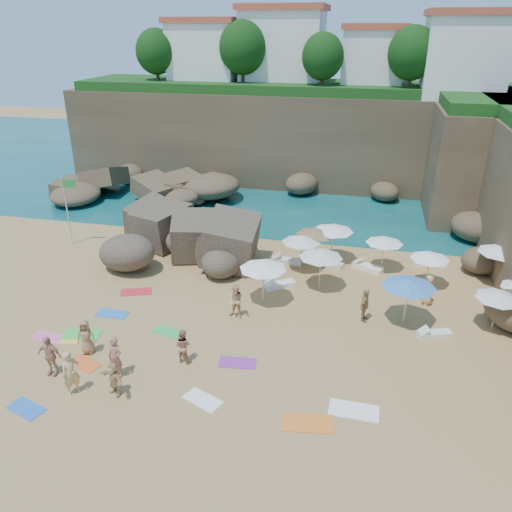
% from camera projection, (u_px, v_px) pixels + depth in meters
% --- Properties ---
extents(ground, '(120.00, 120.00, 0.00)m').
position_uv_depth(ground, '(205.00, 312.00, 25.59)').
color(ground, tan).
rests_on(ground, ground).
extents(seawater, '(120.00, 120.00, 0.00)m').
position_uv_depth(seawater, '(295.00, 166.00, 52.10)').
color(seawater, '#0C4751').
rests_on(seawater, ground).
extents(cliff_back, '(44.00, 8.00, 8.00)m').
position_uv_depth(cliff_back, '(310.00, 138.00, 45.59)').
color(cliff_back, brown).
rests_on(cliff_back, ground).
extents(cliff_corner, '(10.00, 12.00, 8.00)m').
position_uv_depth(cliff_corner, '(497.00, 160.00, 38.13)').
color(cliff_corner, brown).
rests_on(cliff_corner, ground).
extents(rock_promontory, '(12.00, 7.00, 2.00)m').
position_uv_depth(rock_promontory, '(140.00, 200.00, 41.96)').
color(rock_promontory, brown).
rests_on(rock_promontory, ground).
extents(clifftop_buildings, '(28.48, 9.48, 7.00)m').
position_uv_depth(clifftop_buildings, '(326.00, 52.00, 43.05)').
color(clifftop_buildings, white).
rests_on(clifftop_buildings, cliff_back).
extents(clifftop_trees, '(35.60, 23.82, 4.40)m').
position_uv_depth(clifftop_trees, '(342.00, 56.00, 37.13)').
color(clifftop_trees, '#11380F').
rests_on(clifftop_trees, ground).
extents(marina_masts, '(3.10, 0.10, 6.00)m').
position_uv_depth(marina_masts, '(146.00, 130.00, 54.19)').
color(marina_masts, white).
rests_on(marina_masts, ground).
extents(rock_outcrop, '(8.53, 6.81, 3.15)m').
position_uv_depth(rock_outcrop, '(179.00, 256.00, 31.68)').
color(rock_outcrop, brown).
rests_on(rock_outcrop, ground).
extents(flag_pole, '(0.88, 0.33, 4.59)m').
position_uv_depth(flag_pole, '(68.00, 202.00, 32.25)').
color(flag_pole, silver).
rests_on(flag_pole, ground).
extents(parasol_0, '(2.51, 2.51, 2.38)m').
position_uv_depth(parasol_0, '(333.00, 228.00, 30.20)').
color(parasol_0, silver).
rests_on(parasol_0, ground).
extents(parasol_1, '(2.18, 2.18, 2.06)m').
position_uv_depth(parasol_1, '(385.00, 240.00, 29.20)').
color(parasol_1, silver).
rests_on(parasol_1, ground).
extents(parasol_2, '(2.39, 2.39, 2.26)m').
position_uv_depth(parasol_2, '(321.00, 254.00, 27.01)').
color(parasol_2, silver).
rests_on(parasol_2, ground).
extents(parasol_3, '(2.46, 2.46, 2.33)m').
position_uv_depth(parasol_3, '(501.00, 250.00, 27.41)').
color(parasol_3, silver).
rests_on(parasol_3, ground).
extents(parasol_5, '(2.29, 2.29, 2.16)m').
position_uv_depth(parasol_5, '(301.00, 239.00, 29.11)').
color(parasol_5, silver).
rests_on(parasol_5, ground).
extents(parasol_6, '(2.38, 2.38, 2.25)m').
position_uv_depth(parasol_6, '(316.00, 232.00, 29.99)').
color(parasol_6, silver).
rests_on(parasol_6, ground).
extents(parasol_7, '(2.14, 2.14, 2.03)m').
position_uv_depth(parasol_7, '(430.00, 256.00, 27.31)').
color(parasol_7, silver).
rests_on(parasol_7, ground).
extents(parasol_9, '(2.48, 2.48, 2.34)m').
position_uv_depth(parasol_9, '(263.00, 266.00, 25.57)').
color(parasol_9, silver).
rests_on(parasol_9, ground).
extents(parasol_10, '(2.59, 2.59, 2.45)m').
position_uv_depth(parasol_10, '(409.00, 283.00, 23.65)').
color(parasol_10, silver).
rests_on(parasol_10, ground).
extents(parasol_11, '(2.15, 2.15, 2.03)m').
position_uv_depth(parasol_11, '(499.00, 296.00, 23.32)').
color(parasol_11, silver).
rests_on(parasol_11, ground).
extents(lounger_0, '(1.78, 1.46, 0.27)m').
position_uv_depth(lounger_0, '(280.00, 285.00, 27.93)').
color(lounger_0, white).
rests_on(lounger_0, ground).
extents(lounger_1, '(1.83, 0.61, 0.28)m').
position_uv_depth(lounger_1, '(287.00, 261.00, 30.75)').
color(lounger_1, silver).
rests_on(lounger_1, ground).
extents(lounger_2, '(1.97, 0.93, 0.30)m').
position_uv_depth(lounger_2, '(431.00, 263.00, 30.50)').
color(lounger_2, white).
rests_on(lounger_2, ground).
extents(lounger_3, '(1.81, 1.07, 0.27)m').
position_uv_depth(lounger_3, '(329.00, 264.00, 30.42)').
color(lounger_3, silver).
rests_on(lounger_3, ground).
extents(lounger_4, '(1.94, 1.37, 0.29)m').
position_uv_depth(lounger_4, '(368.00, 267.00, 29.94)').
color(lounger_4, white).
rests_on(lounger_4, ground).
extents(lounger_5, '(1.66, 1.01, 0.24)m').
position_uv_depth(lounger_5, '(435.00, 334.00, 23.52)').
color(lounger_5, silver).
rests_on(lounger_5, ground).
extents(towel_0, '(1.66, 1.17, 0.03)m').
position_uv_depth(towel_0, '(26.00, 408.00, 19.11)').
color(towel_0, blue).
rests_on(towel_0, ground).
extents(towel_1, '(1.67, 0.98, 0.03)m').
position_uv_depth(towel_1, '(47.00, 337.00, 23.47)').
color(towel_1, pink).
rests_on(towel_1, ground).
extents(towel_2, '(1.67, 1.24, 0.03)m').
position_uv_depth(towel_2, '(84.00, 364.00, 21.63)').
color(towel_2, '#F25D26').
rests_on(towel_2, ground).
extents(towel_3, '(1.93, 1.23, 0.03)m').
position_uv_depth(towel_3, '(82.00, 334.00, 23.68)').
color(towel_3, green).
rests_on(towel_3, ground).
extents(towel_4, '(1.65, 1.04, 0.03)m').
position_uv_depth(towel_4, '(65.00, 339.00, 23.32)').
color(towel_4, yellow).
rests_on(towel_4, ground).
extents(towel_5, '(1.73, 1.32, 0.03)m').
position_uv_depth(towel_5, '(203.00, 400.00, 19.55)').
color(towel_5, white).
rests_on(towel_5, ground).
extents(towel_6, '(1.69, 0.99, 0.03)m').
position_uv_depth(towel_6, '(237.00, 363.00, 21.70)').
color(towel_6, purple).
rests_on(towel_6, ground).
extents(towel_7, '(1.87, 1.36, 0.03)m').
position_uv_depth(towel_7, '(136.00, 292.00, 27.45)').
color(towel_7, red).
rests_on(towel_7, ground).
extents(towel_8, '(1.62, 0.81, 0.03)m').
position_uv_depth(towel_8, '(112.00, 314.00, 25.38)').
color(towel_8, blue).
rests_on(towel_8, ground).
extents(towel_10, '(2.05, 1.26, 0.03)m').
position_uv_depth(towel_10, '(308.00, 423.00, 18.40)').
color(towel_10, orange).
rests_on(towel_10, ground).
extents(towel_11, '(1.61, 1.06, 0.03)m').
position_uv_depth(towel_11, '(167.00, 331.00, 23.91)').
color(towel_11, green).
rests_on(towel_11, ground).
extents(towel_13, '(1.91, 0.98, 0.03)m').
position_uv_depth(towel_13, '(354.00, 410.00, 19.01)').
color(towel_13, white).
rests_on(towel_13, ground).
extents(person_stand_0, '(0.79, 0.84, 1.94)m').
position_uv_depth(person_stand_0, '(71.00, 373.00, 19.55)').
color(person_stand_0, tan).
rests_on(person_stand_0, ground).
extents(person_stand_1, '(0.86, 0.72, 1.58)m').
position_uv_depth(person_stand_1, '(183.00, 346.00, 21.51)').
color(person_stand_1, '#B07958').
rests_on(person_stand_1, ground).
extents(person_stand_2, '(1.27, 0.73, 1.85)m').
position_uv_depth(person_stand_2, '(187.00, 231.00, 33.14)').
color(person_stand_2, '#F3C58A').
rests_on(person_stand_2, ground).
extents(person_stand_3, '(0.68, 1.09, 1.72)m').
position_uv_depth(person_stand_3, '(365.00, 305.00, 24.47)').
color(person_stand_3, '#A07F50').
rests_on(person_stand_3, ground).
extents(person_stand_4, '(0.79, 0.92, 1.65)m').
position_uv_depth(person_stand_4, '(428.00, 290.00, 25.97)').
color(person_stand_4, tan).
rests_on(person_stand_4, ground).
extents(person_stand_5, '(1.60, 1.22, 1.72)m').
position_uv_depth(person_stand_5, '(244.00, 231.00, 33.36)').
color(person_stand_5, '#A67453').
rests_on(person_stand_5, ground).
extents(person_lie_1, '(1.07, 1.82, 0.44)m').
position_uv_depth(person_lie_1, '(52.00, 370.00, 20.93)').
color(person_lie_1, tan).
rests_on(person_lie_1, ground).
extents(person_lie_2, '(1.11, 1.77, 0.44)m').
position_uv_depth(person_lie_2, '(88.00, 349.00, 22.29)').
color(person_lie_2, '#906C48').
rests_on(person_lie_2, ground).
extents(person_lie_3, '(1.86, 1.91, 0.39)m').
position_uv_depth(person_lie_3, '(115.00, 390.00, 19.79)').
color(person_lie_3, tan).
rests_on(person_lie_3, ground).
extents(person_lie_4, '(1.09, 1.94, 0.44)m').
position_uv_depth(person_lie_4, '(118.00, 371.00, 20.82)').
color(person_lie_4, '#A86354').
rests_on(person_lie_4, ground).
extents(person_lie_5, '(1.16, 1.87, 0.66)m').
position_uv_depth(person_lie_5, '(237.00, 312.00, 24.95)').
color(person_lie_5, tan).
rests_on(person_lie_5, ground).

